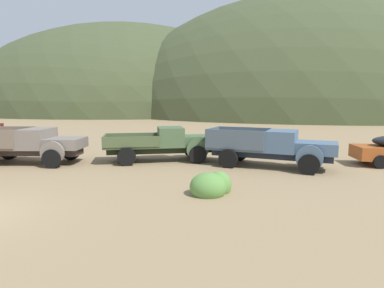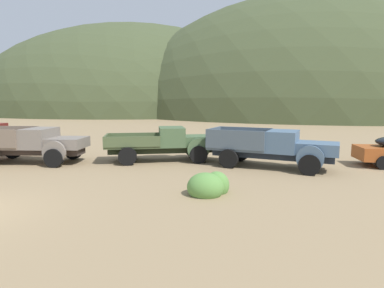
# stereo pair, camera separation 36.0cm
# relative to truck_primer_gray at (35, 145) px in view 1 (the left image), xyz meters

# --- Properties ---
(hill_distant) EXTENTS (85.34, 73.05, 46.89)m
(hill_distant) POSITION_rel_truck_primer_gray_xyz_m (-20.81, 72.91, -1.02)
(hill_distant) COLOR #424C2D
(hill_distant) RESTS_ON ground
(hill_far_left) EXTENTS (87.64, 74.00, 53.74)m
(hill_far_left) POSITION_rel_truck_primer_gray_xyz_m (25.48, 66.40, -1.02)
(hill_far_left) COLOR #424C2D
(hill_far_left) RESTS_ON ground
(truck_primer_gray) EXTENTS (6.11, 3.01, 1.91)m
(truck_primer_gray) POSITION_rel_truck_primer_gray_xyz_m (0.00, 0.00, 0.00)
(truck_primer_gray) COLOR #3D322D
(truck_primer_gray) RESTS_ON ground
(truck_weathered_green) EXTENTS (6.41, 3.73, 1.89)m
(truck_weathered_green) POSITION_rel_truck_primer_gray_xyz_m (6.95, 1.77, -0.03)
(truck_weathered_green) COLOR #232B1B
(truck_weathered_green) RESTS_ON ground
(truck_chalk_blue) EXTENTS (6.54, 3.61, 1.91)m
(truck_chalk_blue) POSITION_rel_truck_primer_gray_xyz_m (12.76, 0.70, -0.00)
(truck_chalk_blue) COLOR #262D39
(truck_chalk_blue) RESTS_ON ground
(bush_front_right) EXTENTS (1.50, 1.43, 1.05)m
(bush_front_right) POSITION_rel_truck_primer_gray_xyz_m (9.81, -4.28, -0.75)
(bush_front_right) COLOR #5B8E42
(bush_front_right) RESTS_ON ground
(bush_back_edge) EXTENTS (0.73, 0.61, 0.69)m
(bush_back_edge) POSITION_rel_truck_primer_gray_xyz_m (-0.30, 3.66, -0.85)
(bush_back_edge) COLOR olive
(bush_back_edge) RESTS_ON ground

